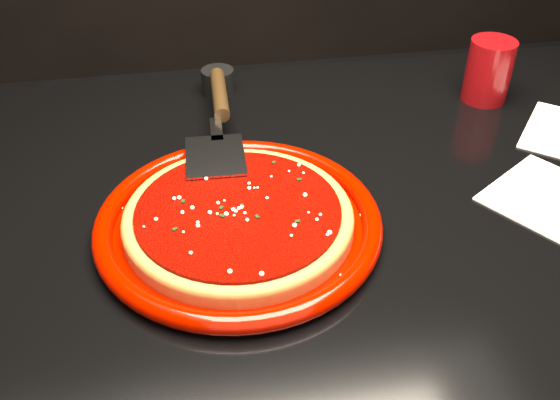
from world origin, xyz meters
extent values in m
cube|color=black|center=(0.00, 0.00, 0.38)|extent=(1.20, 0.80, 0.75)
cylinder|color=#820700|center=(-0.14, -0.07, 0.76)|extent=(0.44, 0.44, 0.03)
cylinder|color=brown|center=(-0.14, -0.07, 0.77)|extent=(0.35, 0.35, 0.01)
torus|color=brown|center=(-0.14, -0.07, 0.78)|extent=(0.35, 0.35, 0.02)
cylinder|color=#750500|center=(-0.14, -0.07, 0.78)|extent=(0.31, 0.31, 0.01)
cylinder|color=maroon|center=(0.33, 0.21, 0.80)|extent=(0.10, 0.10, 0.11)
cube|color=white|center=(0.30, -0.08, 0.75)|extent=(0.22, 0.22, 0.00)
cylinder|color=black|center=(-0.13, 0.32, 0.77)|extent=(0.07, 0.07, 0.04)
camera|label=1|loc=(-0.20, -0.70, 1.28)|focal=40.00mm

